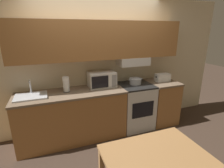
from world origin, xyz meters
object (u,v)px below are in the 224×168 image
at_px(stove_range, 135,106).
at_px(dining_table, 159,167).
at_px(toaster, 162,77).
at_px(paper_towel_roll, 66,84).
at_px(sink_basin, 31,96).
at_px(microwave, 102,79).
at_px(cooking_pot, 135,81).

distance_m(stove_range, dining_table, 1.88).
distance_m(stove_range, toaster, 0.83).
bearing_deg(paper_towel_roll, dining_table, -69.75).
relative_size(paper_towel_roll, dining_table, 0.25).
distance_m(sink_basin, dining_table, 2.17).
distance_m(stove_range, sink_basin, 1.96).
bearing_deg(paper_towel_roll, toaster, -1.34).
bearing_deg(toaster, sink_basin, -179.57).
xyz_separation_m(microwave, paper_towel_roll, (-0.66, -0.05, -0.01)).
height_order(stove_range, cooking_pot, cooking_pot).
bearing_deg(microwave, stove_range, -9.88).
height_order(toaster, dining_table, toaster).
height_order(cooking_pot, sink_basin, sink_basin).
relative_size(stove_range, paper_towel_roll, 3.45).
height_order(stove_range, toaster, toaster).
bearing_deg(microwave, paper_towel_roll, -175.42).
xyz_separation_m(stove_range, microwave, (-0.67, 0.12, 0.60)).
relative_size(cooking_pot, toaster, 1.02).
bearing_deg(cooking_pot, stove_range, -94.98).
bearing_deg(sink_basin, dining_table, -54.69).
height_order(sink_basin, paper_towel_roll, paper_towel_roll).
xyz_separation_m(cooking_pot, microwave, (-0.67, 0.09, 0.08)).
bearing_deg(sink_basin, paper_towel_roll, 6.47).
distance_m(toaster, sink_basin, 2.53).
height_order(stove_range, paper_towel_roll, paper_towel_roll).
bearing_deg(toaster, paper_towel_roll, 178.66).
bearing_deg(sink_basin, microwave, 5.46).
distance_m(microwave, dining_table, 1.92).
height_order(stove_range, sink_basin, sink_basin).
height_order(cooking_pot, paper_towel_roll, paper_towel_roll).
bearing_deg(stove_range, toaster, 1.60).
xyz_separation_m(toaster, paper_towel_roll, (-1.96, 0.05, 0.05)).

